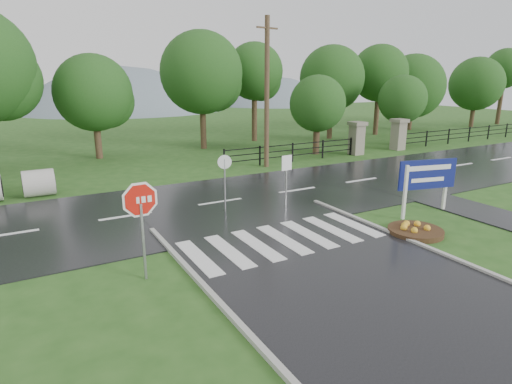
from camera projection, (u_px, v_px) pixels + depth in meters
ground at (400, 311)px, 9.93m from camera, size 120.00×120.00×0.00m
main_road at (220, 203)px, 18.35m from camera, size 90.00×8.00×0.04m
walkway at (473, 211)px, 17.29m from camera, size 2.20×11.00×0.04m
crosswalk at (283, 239)px, 14.12m from camera, size 6.50×2.80×0.02m
pillar_west at (357, 137)px, 29.20m from camera, size 1.00×1.00×2.24m
pillar_east at (399, 134)px, 31.08m from camera, size 1.00×1.00×2.24m
fence_west at (293, 150)px, 26.85m from camera, size 9.58×0.08×1.20m
fence_east at (489, 131)px, 36.25m from camera, size 20.58×0.08×1.20m
hills at (103, 206)px, 70.41m from camera, size 102.00×48.00×48.00m
treeline at (152, 152)px, 30.61m from camera, size 83.20×5.20×10.00m
stop_sign at (141, 209)px, 10.99m from camera, size 1.27×0.11×2.85m
estate_billboard at (427, 177)px, 16.43m from camera, size 2.45×0.62×2.19m
flower_bed at (416, 230)px, 14.72m from camera, size 1.86×1.86×0.37m
reg_sign_small at (287, 172)px, 17.08m from camera, size 0.50×0.08×2.23m
reg_sign_round at (225, 177)px, 16.57m from camera, size 0.53×0.17×2.35m
utility_pole_east at (267, 93)px, 24.45m from camera, size 1.50×0.36×8.46m
entrance_tree_left at (318, 104)px, 28.79m from camera, size 3.79×3.79×5.34m
entrance_tree_right at (402, 100)px, 32.55m from camera, size 3.65×3.65×5.34m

